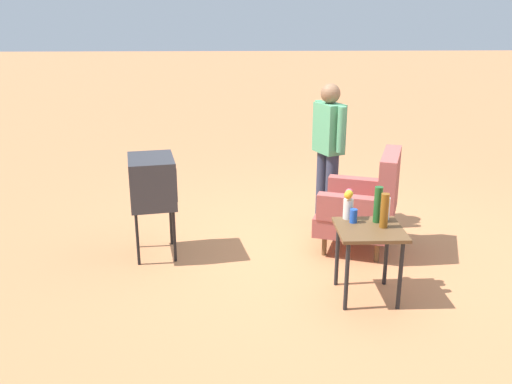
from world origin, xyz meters
The scene contains 10 objects.
ground_plane centered at (0.00, 0.00, 0.00)m, with size 60.00×60.00×0.00m, color #C17A4C.
armchair centered at (0.09, 0.29, 0.50)m, with size 0.97×0.99×1.06m.
side_table centered at (1.10, 0.09, 0.55)m, with size 0.56×0.56×0.65m.
tv_on_stand centered at (0.13, -1.88, 0.78)m, with size 0.67×0.55×1.03m.
person_standing centered at (-0.69, 0.01, 0.94)m, with size 0.53×0.35×1.64m.
bottle_short_clear centered at (0.90, 0.27, 0.75)m, with size 0.06×0.06×0.20m, color silver.
bottle_tall_amber centered at (1.09, 0.20, 0.80)m, with size 0.07×0.07×0.30m, color brown.
soda_can_blue centered at (0.97, -0.03, 0.71)m, with size 0.07×0.07×0.12m, color blue.
bottle_wine_green centered at (0.96, 0.18, 0.81)m, with size 0.07×0.07×0.32m, color #1E5623.
flower_vase centered at (0.87, -0.06, 0.79)m, with size 0.15×0.10×0.27m.
Camera 1 is at (5.45, -1.04, 2.40)m, focal length 39.05 mm.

